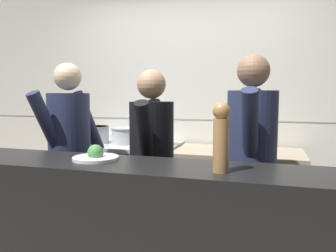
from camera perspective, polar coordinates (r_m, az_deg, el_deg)
wall_back_tiled at (r=3.59m, az=3.15°, el=3.59°), size 8.00×0.06×2.60m
oven_range at (r=3.50m, az=-6.66°, el=-10.47°), size 1.00×0.71×0.92m
prep_counter at (r=3.25m, az=11.98°, el=-12.09°), size 1.18×0.65×0.90m
stock_pot at (r=3.49m, az=-12.28°, el=-1.37°), size 0.26×0.26×0.18m
sauce_pot at (r=3.39m, az=-7.32°, el=-1.58°), size 0.31×0.31×0.17m
braising_pot at (r=3.29m, az=-2.14°, el=-1.41°), size 0.32×0.32×0.21m
plated_dish_main at (r=1.95m, az=-12.49°, el=-5.11°), size 0.27×0.27×0.09m
pepper_mill at (r=1.60m, az=9.23°, el=-1.71°), size 0.08×0.08×0.34m
chef_head_cook at (r=2.83m, az=-16.72°, el=-4.67°), size 0.43×0.72×1.68m
chef_sous at (r=2.45m, az=-2.85°, el=-6.98°), size 0.36×0.70×1.60m
chef_line at (r=2.39m, az=14.27°, el=-6.20°), size 0.35×0.74×1.70m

